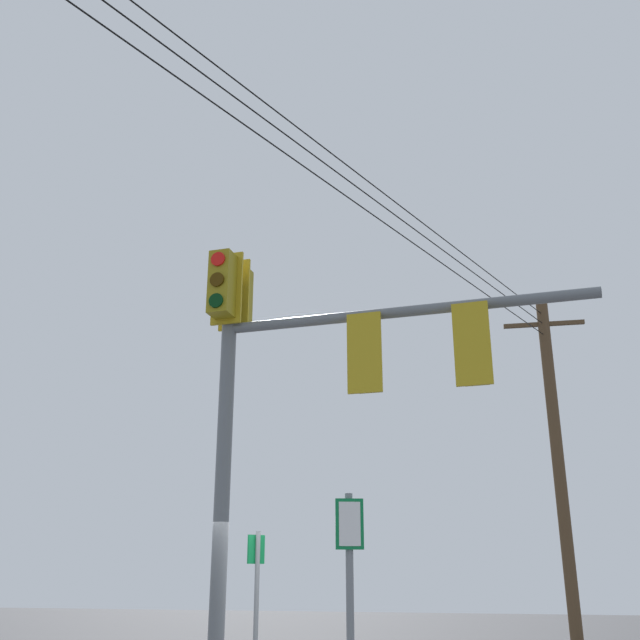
% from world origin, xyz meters
% --- Properties ---
extents(signal_mast_assembly, '(5.03, 0.97, 6.13)m').
position_xyz_m(signal_mast_assembly, '(-0.14, 0.79, 4.38)').
color(signal_mast_assembly, slate).
rests_on(signal_mast_assembly, ground).
extents(utility_pole_wooden, '(2.36, 0.34, 9.92)m').
position_xyz_m(utility_pole_wooden, '(-4.22, -12.23, 5.08)').
color(utility_pole_wooden, '#4C3823').
rests_on(utility_pole_wooden, ground).
extents(route_sign_primary, '(0.25, 0.13, 2.59)m').
position_xyz_m(route_sign_primary, '(-1.19, 2.87, 1.55)').
color(route_sign_primary, slate).
rests_on(route_sign_primary, ground).
extents(route_sign_secondary, '(0.19, 0.27, 2.48)m').
position_xyz_m(route_sign_secondary, '(0.98, -1.03, 1.51)').
color(route_sign_secondary, slate).
rests_on(route_sign_secondary, ground).
extents(overhead_wire_span, '(11.25, 28.52, 1.21)m').
position_xyz_m(overhead_wire_span, '(1.40, 2.03, 8.73)').
color(overhead_wire_span, black).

